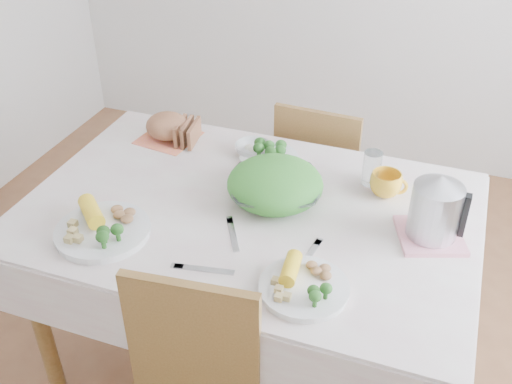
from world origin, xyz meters
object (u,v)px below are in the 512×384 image
(salad_bowl, at_px, (275,191))
(dinner_plate_left, at_px, (103,232))
(electric_kettle, at_px, (436,206))
(dining_table, at_px, (249,292))
(yellow_mug, at_px, (386,184))
(chair_far, at_px, (325,172))
(dinner_plate_right, at_px, (304,288))

(salad_bowl, bearing_deg, dinner_plate_left, -140.61)
(electric_kettle, bearing_deg, dining_table, 164.23)
(salad_bowl, height_order, yellow_mug, yellow_mug)
(dining_table, relative_size, chair_far, 1.64)
(yellow_mug, bearing_deg, dining_table, -150.16)
(dinner_plate_left, bearing_deg, dinner_plate_right, -2.37)
(dinner_plate_left, distance_m, yellow_mug, 0.96)
(dinner_plate_left, distance_m, electric_kettle, 1.03)
(dinner_plate_left, xyz_separation_m, electric_kettle, (0.97, 0.34, 0.11))
(salad_bowl, bearing_deg, dinner_plate_right, -61.08)
(dinner_plate_left, height_order, dinner_plate_right, dinner_plate_left)
(dining_table, relative_size, yellow_mug, 12.66)
(chair_far, bearing_deg, dinner_plate_right, 103.27)
(electric_kettle, bearing_deg, dinner_plate_right, -150.16)
(dining_table, bearing_deg, dinner_plate_right, -48.01)
(electric_kettle, bearing_deg, salad_bowl, 156.31)
(dinner_plate_right, bearing_deg, dining_table, 131.99)
(chair_far, bearing_deg, dinner_plate_left, 69.09)
(chair_far, distance_m, electric_kettle, 0.98)
(dinner_plate_right, relative_size, electric_kettle, 1.20)
(salad_bowl, bearing_deg, yellow_mug, 24.75)
(dining_table, bearing_deg, chair_far, 83.81)
(dinner_plate_left, bearing_deg, chair_far, 66.36)
(chair_far, xyz_separation_m, yellow_mug, (0.33, -0.53, 0.34))
(dinner_plate_right, height_order, yellow_mug, yellow_mug)
(salad_bowl, relative_size, dinner_plate_left, 1.02)
(salad_bowl, relative_size, yellow_mug, 2.77)
(dinner_plate_left, xyz_separation_m, dinner_plate_right, (0.67, -0.03, 0.00))
(dinner_plate_right, bearing_deg, electric_kettle, 50.33)
(dinner_plate_left, bearing_deg, salad_bowl, 39.39)
(salad_bowl, height_order, dinner_plate_right, salad_bowl)
(dinner_plate_left, bearing_deg, dining_table, 37.31)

